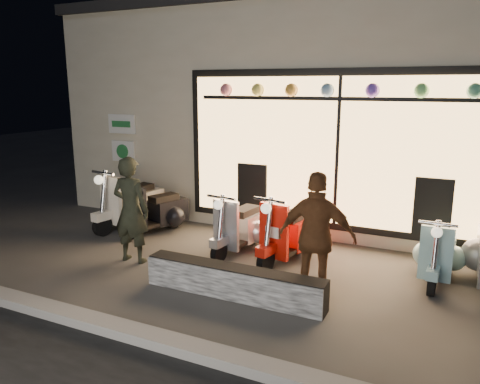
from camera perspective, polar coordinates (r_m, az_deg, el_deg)
The scene contains 11 objects.
ground at distance 6.66m, azimuth 0.25°, elevation -10.16°, with size 40.00×40.00×0.00m, color #383533.
kerb at distance 5.08m, azimuth -9.90°, elevation -17.36°, with size 40.00×0.25×0.12m, color slate.
shop_building at distance 10.86m, azimuth 11.78°, elevation 9.94°, with size 10.20×6.23×4.20m.
graffiti_barrier at distance 5.96m, azimuth -0.77°, elevation -10.91°, with size 2.38×0.28×0.40m, color black.
scooter_silver at distance 7.57m, azimuth 0.45°, elevation -4.16°, with size 0.53×1.36×0.97m.
scooter_red at distance 7.23m, azimuth 6.39°, elevation -4.88°, with size 0.62×1.44×1.02m.
scooter_black at distance 8.62m, azimuth -9.49°, elevation -2.25°, with size 0.71×1.33×0.96m.
scooter_cream at distance 9.05m, azimuth -12.58°, elevation -1.30°, with size 0.66×1.54×1.09m.
scooter_blue at distance 7.03m, azimuth 23.07°, elevation -6.78°, with size 0.43×1.27×0.91m.
man at distance 7.12m, azimuth -13.16°, elevation -2.13°, with size 0.59×0.38×1.60m, color black.
woman at distance 5.76m, azimuth 9.34°, elevation -5.48°, with size 0.95×0.39×1.61m, color brown.
Camera 1 is at (2.62, -5.54, 2.60)m, focal length 35.00 mm.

